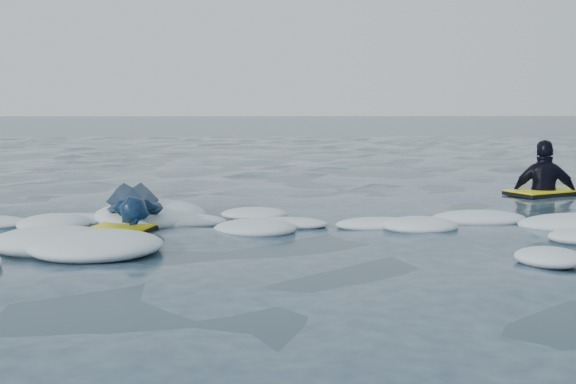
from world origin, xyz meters
name	(u,v)px	position (x,y,z in m)	size (l,w,h in m)	color
ground	(220,256)	(0.00, 0.00, 0.00)	(120.00, 120.00, 0.00)	#162936
foam_band	(228,234)	(0.00, 1.03, 0.00)	(12.00, 3.10, 0.30)	silver
prone_woman_unit	(133,207)	(-1.04, 1.48, 0.22)	(0.93, 1.73, 0.43)	black
waiting_rider_unit	(544,197)	(4.36, 4.02, -0.02)	(1.25, 1.04, 1.65)	black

